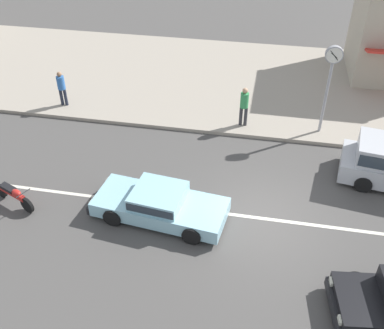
{
  "coord_description": "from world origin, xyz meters",
  "views": [
    {
      "loc": [
        -0.22,
        -10.91,
        10.12
      ],
      "look_at": [
        -2.57,
        1.41,
        0.8
      ],
      "focal_mm": 42.0,
      "sensor_mm": 36.0,
      "label": 1
    }
  ],
  "objects_px": {
    "sedan_pale_blue_0": "(159,203)",
    "pedestrian_near_clock": "(244,104)",
    "pedestrian_mid_kerb": "(61,86)",
    "street_clock": "(331,69)",
    "motorcycle_2": "(13,194)"
  },
  "relations": [
    {
      "from": "sedan_pale_blue_0",
      "to": "pedestrian_near_clock",
      "type": "bearing_deg",
      "value": 70.4
    },
    {
      "from": "pedestrian_mid_kerb",
      "to": "pedestrian_near_clock",
      "type": "bearing_deg",
      "value": -1.55
    },
    {
      "from": "sedan_pale_blue_0",
      "to": "street_clock",
      "type": "distance_m",
      "value": 8.38
    },
    {
      "from": "street_clock",
      "to": "pedestrian_near_clock",
      "type": "distance_m",
      "value": 3.61
    },
    {
      "from": "pedestrian_mid_kerb",
      "to": "sedan_pale_blue_0",
      "type": "bearing_deg",
      "value": -45.84
    },
    {
      "from": "motorcycle_2",
      "to": "pedestrian_mid_kerb",
      "type": "height_order",
      "value": "pedestrian_mid_kerb"
    },
    {
      "from": "motorcycle_2",
      "to": "pedestrian_mid_kerb",
      "type": "xyz_separation_m",
      "value": [
        -1.06,
        6.52,
        0.66
      ]
    },
    {
      "from": "sedan_pale_blue_0",
      "to": "pedestrian_mid_kerb",
      "type": "relative_size",
      "value": 2.82
    },
    {
      "from": "street_clock",
      "to": "pedestrian_mid_kerb",
      "type": "relative_size",
      "value": 2.28
    },
    {
      "from": "motorcycle_2",
      "to": "pedestrian_near_clock",
      "type": "xyz_separation_m",
      "value": [
        7.04,
        6.3,
        0.73
      ]
    },
    {
      "from": "motorcycle_2",
      "to": "pedestrian_mid_kerb",
      "type": "distance_m",
      "value": 6.64
    },
    {
      "from": "sedan_pale_blue_0",
      "to": "pedestrian_near_clock",
      "type": "distance_m",
      "value": 6.34
    },
    {
      "from": "pedestrian_near_clock",
      "to": "pedestrian_mid_kerb",
      "type": "relative_size",
      "value": 1.07
    },
    {
      "from": "street_clock",
      "to": "pedestrian_near_clock",
      "type": "bearing_deg",
      "value": -177.76
    },
    {
      "from": "sedan_pale_blue_0",
      "to": "street_clock",
      "type": "bearing_deg",
      "value": 48.98
    }
  ]
}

